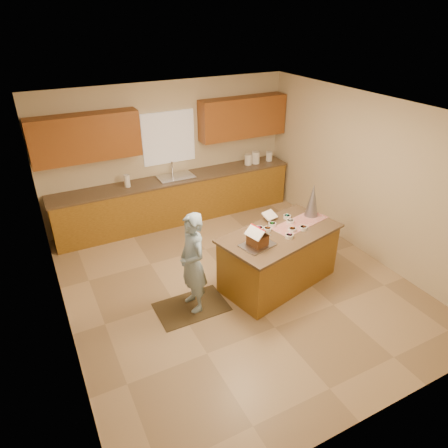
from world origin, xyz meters
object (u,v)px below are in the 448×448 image
Objects in this scene: island_base at (279,259)px; tinsel_tree at (313,200)px; gingerbread_house at (258,238)px; boy at (193,263)px.

island_base is 3.27× the size of tinsel_tree.
tinsel_tree is 1.33m from gingerbread_house.
island_base is 0.81m from gingerbread_house.
tinsel_tree reaches higher than island_base.
island_base is 5.36× the size of gingerbread_house.
gingerbread_house reaches higher than island_base.
boy reaches higher than island_base.
boy reaches higher than gingerbread_house.
boy is (-1.42, 0.05, 0.33)m from island_base.
boy is at bearing 166.07° from gingerbread_house.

